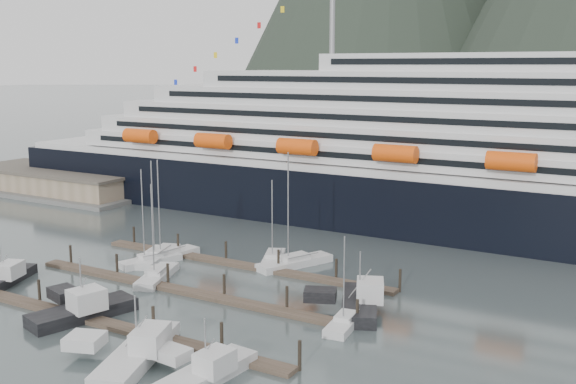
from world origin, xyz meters
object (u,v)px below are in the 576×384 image
sailboat_h (346,323)px  trawler_a (1,279)px  trawler_b (82,310)px  trawler_e (358,303)px  sailboat_b (158,257)px  sailboat_g (295,263)px  warehouse (58,183)px  sailboat_c (157,277)px  cruise_ship (550,167)px  sailboat_e (166,256)px  sailboat_a (150,261)px  trawler_c (136,352)px  sailboat_f (273,260)px  trawler_d (205,371)px

sailboat_h → trawler_a: sailboat_h is taller
trawler_b → trawler_e: trawler_b is taller
sailboat_b → sailboat_g: (19.14, 7.45, 0.01)m
warehouse → sailboat_h: bearing=-23.3°
sailboat_g → sailboat_c: bearing=162.3°
cruise_ship → sailboat_e: size_ratio=13.50×
trawler_e → sailboat_a: bearing=63.1°
sailboat_a → sailboat_g: (18.56, 9.67, 0.02)m
sailboat_c → trawler_c: bearing=-164.0°
sailboat_f → trawler_b: size_ratio=1.00×
sailboat_b → trawler_d: sailboat_b is taller
cruise_ship → sailboat_a: 65.56m
warehouse → sailboat_g: 77.21m
sailboat_e → trawler_a: size_ratio=1.28×
sailboat_a → sailboat_f: sailboat_a is taller
sailboat_a → trawler_d: 38.56m
sailboat_f → trawler_e: size_ratio=1.01×
warehouse → sailboat_a: sailboat_a is taller
sailboat_c → trawler_a: 20.14m
sailboat_c → sailboat_g: size_ratio=0.80×
sailboat_a → trawler_c: (20.71, -25.37, 0.49)m
sailboat_c → sailboat_h: sailboat_c is taller
sailboat_b → sailboat_h: (35.16, -9.27, -0.05)m
sailboat_c → sailboat_f: bearing=-52.9°
cruise_ship → trawler_a: cruise_ship is taller
sailboat_g → trawler_c: size_ratio=1.16×
sailboat_a → sailboat_h: sailboat_a is taller
trawler_e → sailboat_b: bearing=59.5°
sailboat_f → trawler_d: size_ratio=1.13×
warehouse → sailboat_g: (73.98, -22.01, -1.79)m
warehouse → sailboat_f: 73.74m
trawler_b → trawler_c: trawler_b is taller
sailboat_b → sailboat_h: 36.36m
cruise_ship → trawler_a: bearing=-132.9°
sailboat_c → trawler_c: size_ratio=0.93×
sailboat_c → trawler_c: 25.37m
sailboat_a → trawler_a: (-10.55, -16.96, 0.41)m
cruise_ship → trawler_c: cruise_ship is taller
sailboat_g → trawler_e: 19.17m
sailboat_a → sailboat_b: 2.30m
warehouse → trawler_d: bearing=-34.0°
sailboat_c → trawler_d: size_ratio=1.21×
sailboat_b → sailboat_c: size_ratio=1.13×
trawler_c → trawler_d: 8.38m
cruise_ship → warehouse: (-102.03, -12.94, -9.79)m
sailboat_b → trawler_a: 21.63m
warehouse → sailboat_f: (70.35, -22.01, -1.83)m
trawler_d → trawler_e: trawler_e is taller
sailboat_e → trawler_e: sailboat_e is taller
sailboat_h → trawler_b: size_ratio=0.85×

